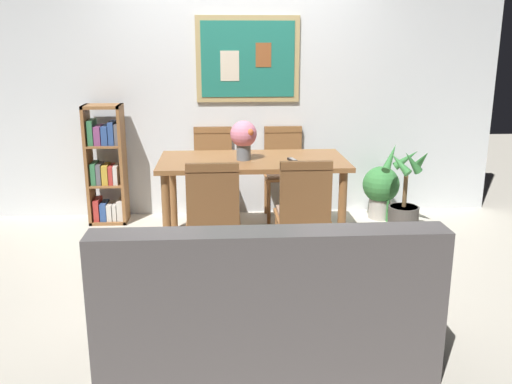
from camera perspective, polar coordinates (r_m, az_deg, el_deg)
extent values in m
plane|color=beige|center=(4.71, -0.96, -6.56)|extent=(12.00, 12.00, 0.00)
cube|color=silver|center=(5.69, -1.64, 10.68)|extent=(5.20, 0.10, 2.60)
cube|color=tan|center=(5.61, -0.84, 13.37)|extent=(1.01, 0.02, 0.83)
cube|color=#1E7260|center=(5.59, -0.83, 13.37)|extent=(0.91, 0.01, 0.73)
cube|color=beige|center=(5.58, -2.69, 12.71)|extent=(0.18, 0.00, 0.29)
cube|color=brown|center=(5.60, 0.77, 13.79)|extent=(0.15, 0.00, 0.23)
cube|color=brown|center=(4.86, -0.34, 3.16)|extent=(1.62, 0.83, 0.04)
cylinder|color=brown|center=(4.64, -9.11, -2.42)|extent=(0.07, 0.07, 0.71)
cylinder|color=brown|center=(4.73, 8.76, -2.08)|extent=(0.07, 0.07, 0.71)
cylinder|color=brown|center=(5.29, -8.45, -0.22)|extent=(0.07, 0.07, 0.71)
cylinder|color=brown|center=(5.36, 7.25, 0.05)|extent=(0.07, 0.07, 0.71)
cube|color=brown|center=(4.32, 4.66, -2.49)|extent=(0.40, 0.40, 0.03)
cube|color=#997A66|center=(4.31, 4.67, -2.15)|extent=(0.36, 0.36, 0.03)
cylinder|color=brown|center=(4.22, 2.62, -6.16)|extent=(0.04, 0.04, 0.42)
cylinder|color=brown|center=(4.27, 7.19, -6.01)|extent=(0.04, 0.04, 0.42)
cylinder|color=brown|center=(4.53, 2.16, -4.60)|extent=(0.04, 0.04, 0.42)
cylinder|color=brown|center=(4.58, 6.41, -4.48)|extent=(0.04, 0.04, 0.42)
cube|color=brown|center=(4.08, 5.09, -0.02)|extent=(0.38, 0.04, 0.46)
cube|color=brown|center=(4.04, 5.16, 2.72)|extent=(0.38, 0.05, 0.06)
cube|color=brown|center=(4.26, -4.34, -2.77)|extent=(0.40, 0.40, 0.03)
cube|color=#997A66|center=(4.25, -4.35, -2.42)|extent=(0.36, 0.36, 0.03)
cylinder|color=brown|center=(4.18, -6.65, -6.46)|extent=(0.04, 0.04, 0.42)
cylinder|color=brown|center=(4.17, -1.96, -6.39)|extent=(0.04, 0.04, 0.42)
cylinder|color=brown|center=(4.50, -6.44, -4.86)|extent=(0.04, 0.04, 0.42)
cylinder|color=brown|center=(4.49, -2.09, -4.80)|extent=(0.04, 0.04, 0.42)
cube|color=brown|center=(4.01, -4.44, -0.27)|extent=(0.38, 0.04, 0.46)
cube|color=brown|center=(3.97, -4.50, 2.52)|extent=(0.38, 0.05, 0.06)
cube|color=brown|center=(5.56, -4.37, 1.53)|extent=(0.40, 0.40, 0.03)
cube|color=#997A66|center=(5.55, -4.38, 1.81)|extent=(0.36, 0.36, 0.03)
cylinder|color=brown|center=(5.78, -2.63, -0.21)|extent=(0.04, 0.04, 0.42)
cylinder|color=brown|center=(5.79, -6.00, -0.26)|extent=(0.04, 0.04, 0.42)
cylinder|color=brown|center=(5.45, -2.56, -1.16)|extent=(0.04, 0.04, 0.42)
cylinder|color=brown|center=(5.46, -6.13, -1.21)|extent=(0.04, 0.04, 0.42)
cube|color=brown|center=(5.69, -4.40, 4.34)|extent=(0.38, 0.04, 0.46)
cube|color=brown|center=(5.65, -4.45, 6.33)|extent=(0.38, 0.05, 0.06)
cube|color=brown|center=(5.59, 2.92, 1.63)|extent=(0.40, 0.40, 0.03)
cube|color=#997A66|center=(5.58, 2.92, 1.91)|extent=(0.36, 0.36, 0.03)
cylinder|color=brown|center=(5.83, 4.36, -0.10)|extent=(0.04, 0.04, 0.42)
cylinder|color=brown|center=(5.79, 1.03, -0.16)|extent=(0.04, 0.04, 0.42)
cylinder|color=brown|center=(5.51, 4.84, -1.04)|extent=(0.04, 0.04, 0.42)
cylinder|color=brown|center=(5.47, 1.31, -1.10)|extent=(0.04, 0.04, 0.42)
cube|color=brown|center=(5.71, 2.74, 4.42)|extent=(0.38, 0.04, 0.46)
cube|color=brown|center=(5.68, 2.77, 6.40)|extent=(0.38, 0.05, 0.06)
cube|color=#514C4C|center=(3.31, 0.82, -12.65)|extent=(1.80, 0.84, 0.40)
cube|color=#514C4C|center=(2.84, 1.35, -8.17)|extent=(1.80, 0.20, 0.44)
cube|color=#514C4C|center=(3.22, -13.81, -7.85)|extent=(0.18, 0.80, 0.22)
cube|color=#514C4C|center=(3.34, 14.95, -7.11)|extent=(0.18, 0.80, 0.22)
cube|color=maroon|center=(2.99, -7.60, -8.31)|extent=(0.32, 0.16, 0.33)
cube|color=maroon|center=(3.00, 1.11, -8.17)|extent=(0.32, 0.16, 0.33)
cube|color=brown|center=(5.67, -16.66, 2.66)|extent=(0.03, 0.28, 1.16)
cube|color=brown|center=(5.60, -13.36, 2.75)|extent=(0.03, 0.28, 1.16)
cube|color=brown|center=(5.77, -14.64, -2.77)|extent=(0.36, 0.28, 0.03)
cube|color=brown|center=(5.54, -15.42, 8.41)|extent=(0.36, 0.28, 0.03)
cube|color=brown|center=(5.67, -14.89, 0.80)|extent=(0.30, 0.28, 0.02)
cube|color=brown|center=(5.59, -15.15, 4.64)|extent=(0.30, 0.28, 0.02)
cube|color=#B2332D|center=(5.76, -15.80, -1.64)|extent=(0.05, 0.22, 0.21)
cube|color=#2D4C8C|center=(5.75, -15.14, -1.81)|extent=(0.06, 0.22, 0.17)
cube|color=beige|center=(5.74, -14.57, -1.86)|extent=(0.05, 0.22, 0.16)
cube|color=beige|center=(5.73, -14.07, -1.84)|extent=(0.04, 0.22, 0.16)
cube|color=beige|center=(5.72, -13.55, -1.69)|extent=(0.06, 0.22, 0.20)
cube|color=#337247|center=(5.67, -16.09, 1.90)|extent=(0.05, 0.22, 0.21)
cube|color=#595960|center=(5.66, -15.58, 1.86)|extent=(0.04, 0.22, 0.20)
cube|color=gold|center=(5.65, -14.99, 1.82)|extent=(0.06, 0.22, 0.19)
cube|color=#B2332D|center=(5.64, -14.43, 1.79)|extent=(0.04, 0.22, 0.18)
cube|color=beige|center=(5.63, -13.98, 1.82)|extent=(0.04, 0.22, 0.18)
cube|color=#337247|center=(5.60, -16.37, 5.89)|extent=(0.05, 0.22, 0.24)
cube|color=#7F3F72|center=(5.59, -15.71, 5.63)|extent=(0.06, 0.22, 0.18)
cube|color=#2D4C8C|center=(5.57, -15.03, 5.65)|extent=(0.06, 0.22, 0.18)
cube|color=#2D4C8C|center=(5.56, -14.41, 5.87)|extent=(0.05, 0.22, 0.22)
cube|color=#595960|center=(5.55, -13.76, 5.80)|extent=(0.06, 0.22, 0.20)
cylinder|color=#B2ADA3|center=(5.81, 12.48, -1.63)|extent=(0.22, 0.22, 0.20)
cylinder|color=#332319|center=(5.78, 12.53, -0.75)|extent=(0.20, 0.20, 0.02)
sphere|color=#387F3D|center=(5.74, 12.62, 0.75)|extent=(0.37, 0.37, 0.37)
cylinder|color=#387F3D|center=(5.71, 13.27, -1.87)|extent=(0.03, 0.03, 0.26)
cylinder|color=#387F3D|center=(5.90, 13.30, -1.34)|extent=(0.03, 0.03, 0.27)
cylinder|color=#4C4742|center=(5.44, 14.75, -2.68)|extent=(0.28, 0.28, 0.25)
cylinder|color=#332319|center=(5.41, 14.83, -1.54)|extent=(0.26, 0.26, 0.02)
cylinder|color=brown|center=(5.36, 14.97, 0.37)|extent=(0.04, 0.04, 0.35)
cone|color=#387F3D|center=(5.36, 16.56, 3.17)|extent=(0.10, 0.29, 0.24)
cone|color=#387F3D|center=(5.42, 15.07, 3.29)|extent=(0.26, 0.14, 0.22)
cone|color=#387F3D|center=(5.34, 13.58, 3.47)|extent=(0.24, 0.30, 0.27)
cone|color=#387F3D|center=(5.21, 14.43, 2.85)|extent=(0.21, 0.24, 0.22)
cone|color=#387F3D|center=(5.23, 15.63, 2.96)|extent=(0.22, 0.12, 0.23)
cylinder|color=slate|center=(4.80, -1.27, 4.15)|extent=(0.12, 0.12, 0.15)
sphere|color=pink|center=(4.77, -1.28, 5.94)|extent=(0.23, 0.23, 0.23)
sphere|color=#EACC4C|center=(4.85, -1.86, 5.89)|extent=(0.06, 0.06, 0.06)
sphere|color=#D86633|center=(4.70, -0.64, 6.10)|extent=(0.06, 0.06, 0.06)
sphere|color=pink|center=(4.80, -0.25, 6.05)|extent=(0.05, 0.05, 0.05)
cube|color=black|center=(4.76, 3.76, 3.25)|extent=(0.08, 0.16, 0.02)
cube|color=gray|center=(4.76, 3.76, 3.39)|extent=(0.05, 0.10, 0.00)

